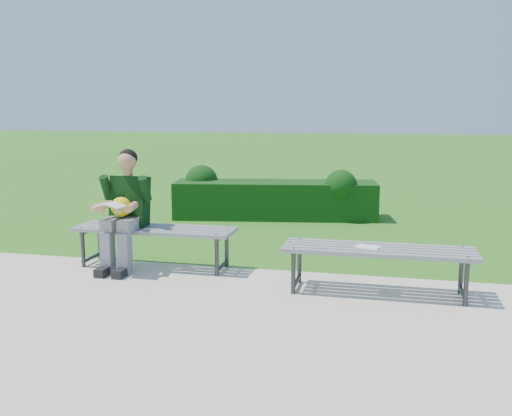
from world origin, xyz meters
TOP-DOWN VIEW (x-y plane):
  - ground at (0.00, 0.00)m, footprint 80.00×80.00m
  - walkway at (0.00, -1.75)m, footprint 30.00×3.50m
  - hedge at (-0.23, 3.18)m, footprint 3.38×1.35m
  - bench_left at (-0.91, -0.17)m, footprint 1.80×0.50m
  - bench_right at (1.54, -0.58)m, footprint 1.80×0.50m
  - seated_boy at (-1.21, -0.27)m, footprint 0.56×0.76m
  - paper_sheet at (1.44, -0.58)m, footprint 0.25×0.21m

SIDE VIEW (x-z plane):
  - ground at x=0.00m, z-range 0.00..0.00m
  - walkway at x=0.00m, z-range 0.00..0.02m
  - hedge at x=-0.23m, z-range -0.08..0.77m
  - bench_left at x=-0.91m, z-range 0.19..0.64m
  - bench_right at x=1.54m, z-range 0.19..0.64m
  - paper_sheet at x=1.44m, z-range 0.47..0.48m
  - seated_boy at x=-1.21m, z-range 0.06..1.37m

